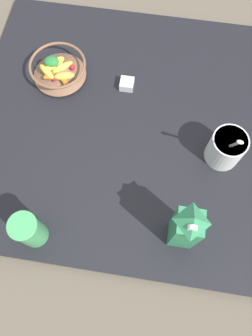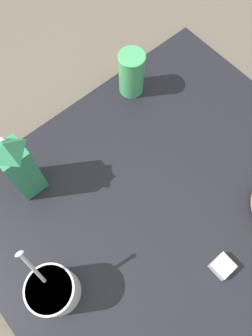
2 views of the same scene
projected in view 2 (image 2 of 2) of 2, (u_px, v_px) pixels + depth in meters
ground_plane at (183, 224)px, 0.92m from camera, size 6.00×6.00×0.00m
countertop at (184, 223)px, 0.91m from camera, size 1.01×1.01×0.03m
milk_carton at (19, 166)px, 0.82m from camera, size 0.07×0.07×0.25m
yogurt_tub at (53, 290)px, 0.76m from camera, size 0.11×0.13×0.24m
drinking_cup at (131, 73)px, 1.00m from camera, size 0.08×0.08×0.15m
spice_jar at (222, 266)px, 0.83m from camera, size 0.05×0.05×0.03m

